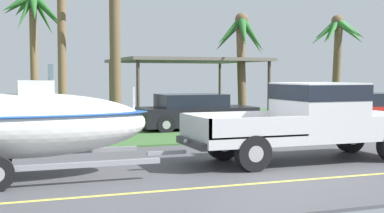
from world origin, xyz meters
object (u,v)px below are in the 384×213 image
Objects in this scene: carport_awning at (185,62)px; parked_sedan_far at (366,111)px; pickup_truck_towing at (317,117)px; palm_tree_near_left at (338,40)px; boat_on_trailer at (22,125)px; palm_tree_far_right at (242,42)px; palm_tree_mid at (33,17)px; parked_sedan_near at (195,113)px.

parked_sedan_far is at bearing -45.96° from carport_awning.
palm_tree_near_left is at bearing 52.54° from pickup_truck_towing.
palm_tree_far_right is (9.54, 9.82, 2.43)m from boat_on_trailer.
pickup_truck_towing is at bearing -93.69° from carport_awning.
palm_tree_near_left is at bearing -3.53° from palm_tree_mid.
parked_sedan_near is 0.69× the size of carport_awning.
parked_sedan_near is (6.59, 7.68, -0.43)m from boat_on_trailer.
pickup_truck_towing is 7.70m from parked_sedan_near.
boat_on_trailer is at bearing -144.50° from palm_tree_near_left.
carport_awning is 7.75m from palm_tree_near_left.
palm_tree_far_right is at bearing 137.01° from parked_sedan_far.
parked_sedan_far is at bearing -11.88° from parked_sedan_near.
palm_tree_mid reaches higher than palm_tree_far_right.
boat_on_trailer is at bearing 180.00° from pickup_truck_towing.
pickup_truck_towing is 1.36× the size of parked_sedan_near.
boat_on_trailer reaches higher than parked_sedan_near.
parked_sedan_far is (6.42, 6.26, -0.39)m from pickup_truck_towing.
boat_on_trailer is 13.90m from palm_tree_far_right.
palm_tree_near_left is at bearing 35.50° from boat_on_trailer.
parked_sedan_far is (13.36, 6.26, -0.43)m from boat_on_trailer.
parked_sedan_near is at bearing -36.23° from palm_tree_mid.
carport_awning is at bearing 2.53° from palm_tree_mid.
palm_tree_far_right reaches higher than carport_awning.
palm_tree_far_right is at bearing -12.99° from palm_tree_mid.
palm_tree_mid is (-6.73, -0.30, 1.76)m from carport_awning.
palm_tree_mid is at bearing 155.91° from parked_sedan_far.
palm_tree_near_left is at bearing 20.34° from parked_sedan_near.
carport_awning is (0.78, 12.09, 1.66)m from pickup_truck_towing.
palm_tree_far_right reaches higher than boat_on_trailer.
parked_sedan_far is at bearing -112.67° from palm_tree_near_left.
palm_tree_near_left is (8.71, 3.23, 3.16)m from parked_sedan_near.
boat_on_trailer is (-6.94, 0.00, 0.04)m from pickup_truck_towing.
boat_on_trailer is 0.99× the size of carport_awning.
parked_sedan_far is 14.08m from palm_tree_mid.
parked_sedan_near is 0.99× the size of parked_sedan_far.
palm_tree_far_right reaches higher than parked_sedan_far.
carport_awning is at bearing 86.31° from pickup_truck_towing.
parked_sedan_near is 0.92× the size of palm_tree_far_right.
parked_sedan_far is 0.93× the size of palm_tree_far_right.
pickup_truck_towing is 6.94m from boat_on_trailer.
boat_on_trailer is 12.30m from palm_tree_mid.
palm_tree_far_right is (1.82, -2.27, 0.81)m from carport_awning.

